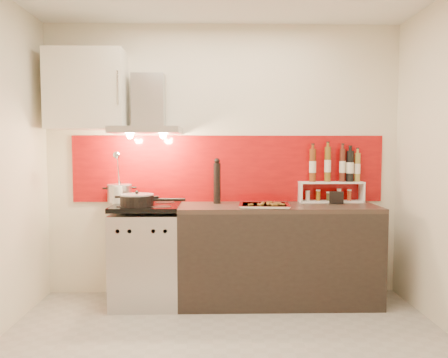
{
  "coord_description": "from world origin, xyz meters",
  "views": [
    {
      "loc": [
        -0.08,
        -2.84,
        1.42
      ],
      "look_at": [
        0.0,
        0.95,
        1.15
      ],
      "focal_mm": 35.0,
      "sensor_mm": 36.0,
      "label": 1
    }
  ],
  "objects_px": {
    "counter": "(278,254)",
    "stock_pot": "(120,193)",
    "pepper_mill": "(217,182)",
    "saute_pan": "(138,200)",
    "baking_tray": "(265,205)",
    "range_stove": "(147,255)"
  },
  "relations": [
    {
      "from": "range_stove",
      "to": "pepper_mill",
      "type": "height_order",
      "value": "pepper_mill"
    },
    {
      "from": "stock_pot",
      "to": "saute_pan",
      "type": "xyz_separation_m",
      "value": [
        0.22,
        -0.28,
        -0.03
      ]
    },
    {
      "from": "range_stove",
      "to": "stock_pot",
      "type": "bearing_deg",
      "value": 146.44
    },
    {
      "from": "range_stove",
      "to": "baking_tray",
      "type": "height_order",
      "value": "baking_tray"
    },
    {
      "from": "range_stove",
      "to": "baking_tray",
      "type": "bearing_deg",
      "value": -5.86
    },
    {
      "from": "counter",
      "to": "baking_tray",
      "type": "relative_size",
      "value": 3.82
    },
    {
      "from": "stock_pot",
      "to": "saute_pan",
      "type": "bearing_deg",
      "value": -52.02
    },
    {
      "from": "pepper_mill",
      "to": "counter",
      "type": "bearing_deg",
      "value": -13.14
    },
    {
      "from": "counter",
      "to": "saute_pan",
      "type": "height_order",
      "value": "saute_pan"
    },
    {
      "from": "stock_pot",
      "to": "baking_tray",
      "type": "xyz_separation_m",
      "value": [
        1.34,
        -0.29,
        -0.08
      ]
    },
    {
      "from": "stock_pot",
      "to": "pepper_mill",
      "type": "bearing_deg",
      "value": -3.13
    },
    {
      "from": "counter",
      "to": "saute_pan",
      "type": "xyz_separation_m",
      "value": [
        -1.26,
        -0.1,
        0.51
      ]
    },
    {
      "from": "counter",
      "to": "stock_pot",
      "type": "bearing_deg",
      "value": 173.03
    },
    {
      "from": "counter",
      "to": "stock_pot",
      "type": "height_order",
      "value": "stock_pot"
    },
    {
      "from": "saute_pan",
      "to": "pepper_mill",
      "type": "distance_m",
      "value": 0.75
    },
    {
      "from": "stock_pot",
      "to": "baking_tray",
      "type": "bearing_deg",
      "value": -12.4
    },
    {
      "from": "range_stove",
      "to": "counter",
      "type": "distance_m",
      "value": 1.2
    },
    {
      "from": "pepper_mill",
      "to": "baking_tray",
      "type": "distance_m",
      "value": 0.52
    },
    {
      "from": "range_stove",
      "to": "pepper_mill",
      "type": "bearing_deg",
      "value": 11.95
    },
    {
      "from": "baking_tray",
      "to": "stock_pot",
      "type": "bearing_deg",
      "value": 167.6
    },
    {
      "from": "range_stove",
      "to": "saute_pan",
      "type": "height_order",
      "value": "saute_pan"
    },
    {
      "from": "counter",
      "to": "pepper_mill",
      "type": "xyz_separation_m",
      "value": [
        -0.56,
        0.13,
        0.66
      ]
    }
  ]
}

